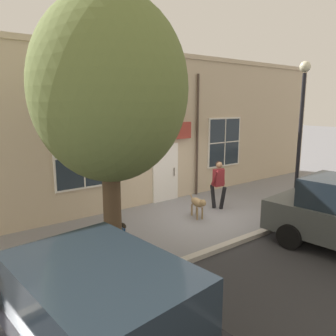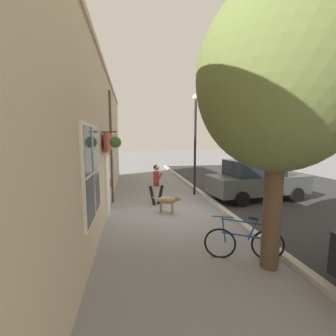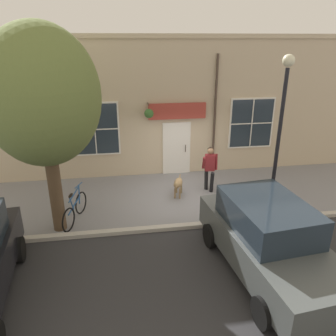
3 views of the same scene
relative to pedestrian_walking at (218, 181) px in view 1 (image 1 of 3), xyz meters
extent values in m
plane|color=gray|center=(0.33, -0.94, -0.98)|extent=(90.00, 90.00, 0.00)
cube|color=#B2ADA3|center=(2.33, -0.94, -0.92)|extent=(0.20, 28.00, 0.12)
cube|color=#C6B293|center=(-2.02, -0.94, 1.57)|extent=(0.30, 18.00, 5.10)
cube|color=#C6B293|center=(-2.02, -0.94, 4.21)|extent=(0.42, 18.00, 0.16)
cube|color=white|center=(-1.85, -0.86, 0.07)|extent=(0.10, 1.10, 2.10)
cube|color=#232D38|center=(-1.82, -0.86, 0.02)|extent=(0.03, 0.90, 1.90)
cylinder|color=#47382D|center=(-1.76, -0.51, 0.07)|extent=(0.03, 0.03, 0.30)
cube|color=#AD3D33|center=(-1.75, -0.86, 1.57)|extent=(0.08, 2.20, 0.60)
cylinder|color=#47382D|center=(-1.79, 0.63, 1.32)|extent=(0.09, 0.09, 4.59)
cylinder|color=#47382D|center=(-1.63, -1.96, 1.89)|extent=(0.44, 0.04, 0.04)
cylinder|color=#47382D|center=(-1.45, -1.96, 1.71)|extent=(0.01, 0.01, 0.34)
cone|color=#2D2823|center=(-1.45, -1.96, 1.49)|extent=(0.32, 0.32, 0.18)
sphere|color=#3D6B33|center=(-1.45, -1.96, 1.58)|extent=(0.34, 0.34, 0.34)
cube|color=white|center=(-1.85, -3.96, 0.97)|extent=(0.08, 1.82, 2.02)
cube|color=#232D38|center=(-1.82, -3.96, 0.97)|extent=(0.03, 1.70, 1.90)
cube|color=white|center=(-1.80, -3.96, 0.97)|extent=(0.04, 0.04, 1.90)
cube|color=white|center=(-1.80, -3.96, 0.97)|extent=(0.04, 1.70, 0.04)
cube|color=white|center=(-1.85, 2.18, 0.97)|extent=(0.08, 1.82, 2.02)
cube|color=#232D38|center=(-1.82, 2.18, 0.97)|extent=(0.03, 1.70, 1.90)
cube|color=white|center=(-1.80, 2.18, 0.97)|extent=(0.04, 0.04, 1.90)
cube|color=white|center=(-1.80, 2.18, 0.97)|extent=(0.04, 1.70, 0.04)
cylinder|color=black|center=(0.17, 0.06, -0.58)|extent=(0.31, 0.17, 0.80)
cylinder|color=black|center=(-0.18, -0.05, -0.58)|extent=(0.31, 0.17, 0.80)
cube|color=maroon|center=(0.00, 0.00, 0.10)|extent=(0.27, 0.37, 0.58)
sphere|color=#936B4C|center=(0.02, 0.00, 0.53)|extent=(0.22, 0.22, 0.22)
sphere|color=black|center=(-0.01, 0.00, 0.56)|extent=(0.21, 0.21, 0.21)
cylinder|color=maroon|center=(-0.01, 0.23, 0.11)|extent=(0.17, 0.11, 0.57)
cylinder|color=maroon|center=(0.06, -0.24, 0.13)|extent=(0.34, 0.13, 0.52)
ellipsoid|color=#997A51|center=(0.23, -1.16, -0.49)|extent=(0.75, 0.48, 0.25)
cylinder|color=#997A51|center=(0.45, -1.14, -0.79)|extent=(0.06, 0.06, 0.38)
cylinder|color=#997A51|center=(0.40, -1.30, -0.79)|extent=(0.06, 0.06, 0.38)
cylinder|color=#997A51|center=(0.05, -1.01, -0.79)|extent=(0.06, 0.06, 0.38)
cylinder|color=#997A51|center=(0.00, -1.17, -0.79)|extent=(0.06, 0.06, 0.38)
sphere|color=#997A51|center=(0.62, -1.28, -0.39)|extent=(0.21, 0.21, 0.21)
cone|color=#997A51|center=(0.72, -1.32, -0.41)|extent=(0.12, 0.12, 0.09)
cone|color=#997A51|center=(0.62, -1.23, -0.30)|extent=(0.06, 0.06, 0.07)
cone|color=#997A51|center=(0.59, -1.33, -0.30)|extent=(0.06, 0.06, 0.07)
cylinder|color=#997A51|center=(-0.18, -1.02, -0.44)|extent=(0.21, 0.10, 0.14)
cylinder|color=brown|center=(1.80, -4.89, 0.35)|extent=(0.36, 0.36, 2.65)
ellipsoid|color=olive|center=(1.80, -4.89, 2.80)|extent=(3.19, 2.87, 3.51)
sphere|color=olive|center=(2.39, -4.73, 2.24)|extent=(1.63, 1.63, 1.63)
torus|color=black|center=(0.92, -4.36, -0.65)|extent=(0.67, 0.30, 0.70)
torus|color=black|center=(1.93, -4.62, -0.65)|extent=(0.67, 0.30, 0.70)
cylinder|color=#1E4C8C|center=(1.43, -4.49, -0.45)|extent=(0.97, 0.28, 0.16)
cylinder|color=#1E4C8C|center=(1.61, -4.53, -0.31)|extent=(0.22, 0.09, 0.48)
cylinder|color=#1E4C8C|center=(1.38, -4.48, -0.13)|extent=(0.81, 0.24, 0.14)
cylinder|color=#1E4C8C|center=(1.00, -4.38, -0.33)|extent=(0.13, 0.06, 0.58)
cylinder|color=#1E4C8C|center=(0.96, -4.37, -0.03)|extent=(0.44, 0.19, 0.03)
ellipsoid|color=black|center=(1.61, -4.53, -0.05)|extent=(0.26, 0.16, 0.09)
cube|color=#1E2833|center=(4.37, -6.38, 0.43)|extent=(2.39, 1.77, 0.68)
cylinder|color=black|center=(3.17, -5.62, -0.67)|extent=(0.64, 0.24, 0.62)
cylinder|color=black|center=(3.10, 0.87, -0.67)|extent=(0.64, 0.24, 0.62)
cylinder|color=black|center=(3.28, -0.88, -0.67)|extent=(0.64, 0.24, 0.62)
cylinder|color=black|center=(2.00, 1.37, 1.21)|extent=(0.11, 0.11, 4.38)
sphere|color=beige|center=(2.00, 1.37, 3.59)|extent=(0.32, 0.32, 0.32)
camera|label=1|loc=(7.50, -7.79, 2.51)|focal=35.00mm
camera|label=2|loc=(-1.02, -8.88, 1.67)|focal=24.00mm
camera|label=3|loc=(10.31, -3.06, 4.10)|focal=35.00mm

